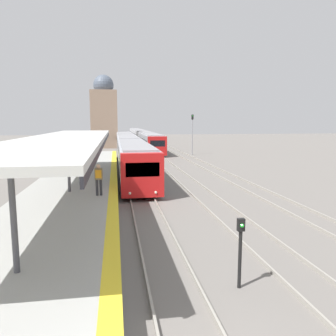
# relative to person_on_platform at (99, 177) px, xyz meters

# --- Properties ---
(platform_canopy) EXTENTS (4.00, 25.02, 3.06)m
(platform_canopy) POSITION_rel_person_on_platform_xyz_m (-1.63, 1.29, 1.96)
(platform_canopy) COLOR beige
(platform_canopy) RESTS_ON station_platform
(person_on_platform) EXTENTS (0.40, 0.40, 1.66)m
(person_on_platform) POSITION_rel_person_on_platform_xyz_m (0.00, 0.00, 0.00)
(person_on_platform) COLOR #2D2D33
(person_on_platform) RESTS_ON station_platform
(train_near) EXTENTS (2.57, 43.71, 3.02)m
(train_near) POSITION_rel_person_on_platform_xyz_m (2.45, 23.56, -0.19)
(train_near) COLOR red
(train_near) RESTS_ON ground_plane
(train_far) EXTENTS (2.55, 54.42, 2.94)m
(train_far) POSITION_rel_person_on_platform_xyz_m (6.41, 52.85, -0.23)
(train_far) COLOR red
(train_far) RESTS_ON ground_plane
(signal_post_near) EXTENTS (0.20, 0.21, 2.05)m
(signal_post_near) POSITION_rel_person_on_platform_xyz_m (4.32, -8.83, -0.60)
(signal_post_near) COLOR black
(signal_post_near) RESTS_ON ground_plane
(signal_mast_far) EXTENTS (0.28, 0.29, 5.77)m
(signal_mast_far) POSITION_rel_person_on_platform_xyz_m (11.93, 29.16, 1.71)
(signal_mast_far) COLOR gray
(signal_mast_far) RESTS_ON ground_plane
(distant_domed_building) EXTENTS (4.76, 4.76, 13.21)m
(distant_domed_building) POSITION_rel_person_on_platform_xyz_m (-1.01, 44.79, 4.39)
(distant_domed_building) COLOR #89705B
(distant_domed_building) RESTS_ON ground_plane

